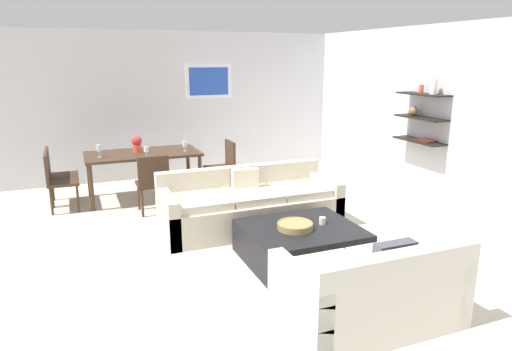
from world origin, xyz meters
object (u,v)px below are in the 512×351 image
candle_jar (322,221)px  wine_glass_right_near (185,144)px  sofa_beige (250,207)px  dining_chair_left_near (56,178)px  decorative_bowl (295,225)px  dining_chair_foot (153,180)px  dining_chair_left_far (57,172)px  loveseat_white (370,291)px  dining_chair_right_near (224,163)px  wine_glass_foot (146,150)px  dining_table (143,157)px  wine_glass_left_near (99,148)px  centerpiece_vase (137,144)px  coffee_table (301,243)px

candle_jar → wine_glass_right_near: wine_glass_right_near is taller
sofa_beige → dining_chair_left_near: (-2.39, 1.71, 0.21)m
decorative_bowl → dining_chair_foot: size_ratio=0.45×
dining_chair_foot → dining_chair_left_near: same height
decorative_bowl → dining_chair_left_far: 4.13m
decorative_bowl → dining_chair_left_near: (-2.48, 2.88, 0.08)m
decorative_bowl → dining_chair_left_near: dining_chair_left_near is taller
sofa_beige → dining_chair_left_far: 3.21m
dining_chair_left_near → loveseat_white: bearing=-59.3°
candle_jar → dining_chair_left_near: size_ratio=0.09×
sofa_beige → dining_chair_right_near: bearing=83.5°
decorative_bowl → wine_glass_foot: (-1.18, 2.69, 0.45)m
wine_glass_foot → wine_glass_right_near: (0.66, 0.29, -0.02)m
sofa_beige → dining_chair_left_far: bearing=138.4°
candle_jar → dining_table: dining_table is taller
wine_glass_right_near → loveseat_white: bearing=-82.6°
dining_chair_left_far → wine_glass_left_near: size_ratio=4.55×
wine_glass_right_near → wine_glass_left_near: (-1.33, 0.00, 0.03)m
wine_glass_right_near → centerpiece_vase: (-0.74, 0.17, 0.03)m
decorative_bowl → centerpiece_vase: (-1.26, 3.15, 0.47)m
coffee_table → sofa_beige: bearing=98.4°
wine_glass_foot → decorative_bowl: bearing=-66.3°
dining_chair_right_near → wine_glass_right_near: size_ratio=5.76×
dining_chair_foot → dining_table: bearing=90.0°
coffee_table → dining_chair_right_near: bearing=89.5°
dining_chair_foot → wine_glass_right_near: size_ratio=5.76×
decorative_bowl → candle_jar: 0.36m
loveseat_white → dining_chair_left_far: bearing=118.4°
dining_chair_right_near → dining_chair_left_near: bearing=180.0°
dining_chair_left_near → wine_glass_right_near: bearing=2.7°
dining_chair_left_far → dining_chair_left_near: size_ratio=1.00×
candle_jar → dining_chair_left_near: dining_chair_left_near is taller
dining_chair_right_near → wine_glass_left_near: bearing=177.3°
wine_glass_left_near → dining_chair_foot: bearing=-48.6°
dining_chair_foot → dining_chair_right_near: bearing=27.0°
wine_glass_left_near → candle_jar: bearing=-53.3°
decorative_bowl → wine_glass_foot: size_ratio=2.36×
loveseat_white → wine_glass_foot: wine_glass_foot is taller
loveseat_white → wine_glass_right_near: bearing=97.4°
sofa_beige → candle_jar: (0.44, -1.16, 0.13)m
wine_glass_foot → dining_chair_left_far: bearing=154.8°
centerpiece_vase → dining_chair_right_near: bearing=-10.9°
sofa_beige → loveseat_white: bearing=-87.2°
dining_chair_left_far → dining_chair_right_near: same height
wine_glass_foot → wine_glass_right_near: size_ratio=1.10×
sofa_beige → wine_glass_left_near: size_ratio=12.18×
loveseat_white → dining_chair_left_near: bearing=120.7°
coffee_table → wine_glass_foot: bearing=115.5°
loveseat_white → dining_chair_foot: dining_chair_foot is taller
coffee_table → decorative_bowl: size_ratio=3.18×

